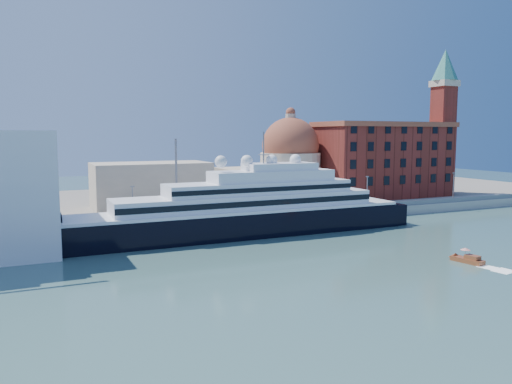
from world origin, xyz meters
name	(u,v)px	position (x,y,z in m)	size (l,w,h in m)	color
ground	(336,254)	(0.00, 0.00, 0.00)	(400.00, 400.00, 0.00)	#335955
quay	(257,219)	(0.00, 34.00, 1.25)	(180.00, 10.00, 2.50)	gray
land	(203,200)	(0.00, 75.00, 1.00)	(260.00, 72.00, 2.00)	slate
quay_fence	(265,214)	(0.00, 29.50, 3.10)	(180.00, 0.10, 1.20)	slate
superyacht	(228,216)	(-11.71, 23.00, 4.43)	(85.85, 11.90, 25.66)	black
service_barge	(30,250)	(-49.88, 22.66, 0.82)	(13.13, 6.15, 2.84)	white
water_taxi	(468,259)	(16.69, -14.28, 0.62)	(2.71, 5.67, 2.58)	maroon
warehouse	(384,159)	(52.00, 52.00, 13.79)	(43.00, 19.00, 23.25)	maroon
campanile	(443,112)	(76.00, 52.00, 28.76)	(8.40, 8.40, 47.00)	maroon
church	(243,171)	(6.39, 57.72, 10.91)	(66.00, 18.00, 25.50)	beige
lamp_posts	(209,186)	(-12.67, 32.27, 9.84)	(120.80, 2.40, 18.00)	slate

